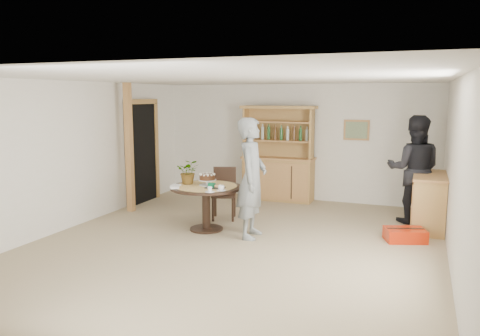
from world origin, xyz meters
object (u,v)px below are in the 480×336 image
(adult_person, at_px, (414,169))
(red_suitcase, at_px, (405,235))
(sideboard, at_px, (429,202))
(dining_table, at_px, (206,195))
(teen_boy, at_px, (252,178))
(dining_chair, at_px, (224,190))
(hutch, at_px, (278,168))

(adult_person, xyz_separation_m, red_suitcase, (-0.06, -1.22, -0.86))
(sideboard, relative_size, adult_person, 0.66)
(dining_table, bearing_deg, adult_person, 28.84)
(dining_table, xyz_separation_m, teen_boy, (0.85, -0.10, 0.35))
(dining_table, height_order, red_suitcase, dining_table)
(dining_chair, bearing_deg, adult_person, -1.16)
(sideboard, xyz_separation_m, adult_person, (-0.27, 0.34, 0.49))
(dining_table, bearing_deg, hutch, 80.31)
(dining_table, height_order, adult_person, adult_person)
(dining_table, distance_m, red_suitcase, 3.25)
(red_suitcase, bearing_deg, teen_boy, 176.54)
(sideboard, xyz_separation_m, dining_chair, (-3.52, -0.61, 0.06))
(hutch, height_order, dining_chair, hutch)
(dining_table, relative_size, adult_person, 0.63)
(hutch, distance_m, dining_chair, 1.92)
(sideboard, xyz_separation_m, dining_table, (-3.50, -1.44, 0.13))
(sideboard, bearing_deg, dining_chair, -170.11)
(teen_boy, height_order, red_suitcase, teen_boy)
(sideboard, height_order, adult_person, adult_person)
(dining_table, bearing_deg, red_suitcase, 9.93)
(red_suitcase, bearing_deg, dining_chair, 155.88)
(hutch, xyz_separation_m, dining_table, (-0.46, -2.68, -0.08))
(dining_chair, height_order, adult_person, adult_person)
(dining_chair, height_order, teen_boy, teen_boy)
(adult_person, distance_m, red_suitcase, 1.49)
(teen_boy, relative_size, adult_person, 1.00)
(dining_table, distance_m, dining_chair, 0.83)
(adult_person, bearing_deg, dining_table, 26.64)
(dining_table, xyz_separation_m, adult_person, (3.22, 1.78, 0.35))
(hutch, relative_size, sideboard, 1.62)
(red_suitcase, bearing_deg, sideboard, 50.09)
(dining_chair, relative_size, adult_person, 0.49)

